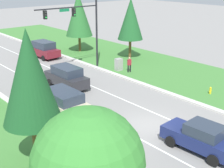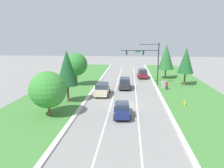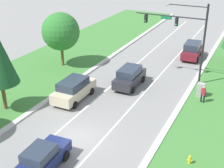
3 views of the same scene
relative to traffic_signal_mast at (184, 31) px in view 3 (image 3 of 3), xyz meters
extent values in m
plane|color=gray|center=(-4.10, -13.73, -5.41)|extent=(160.00, 160.00, 0.00)
cube|color=beige|center=(1.55, -13.73, -5.33)|extent=(0.50, 90.00, 0.15)
cube|color=beige|center=(-9.75, -13.73, -5.33)|extent=(0.50, 90.00, 0.15)
cube|color=white|center=(-5.90, -13.73, -5.40)|extent=(0.14, 81.00, 0.01)
cube|color=white|center=(-2.30, -13.73, -5.40)|extent=(0.14, 81.00, 0.01)
cylinder|color=black|center=(2.00, 0.01, -1.32)|extent=(0.20, 0.20, 8.17)
cylinder|color=black|center=(-1.56, 0.01, 1.29)|extent=(7.13, 0.12, 0.12)
cube|color=#147042|center=(-1.92, 0.01, 1.07)|extent=(1.10, 0.04, 0.28)
cylinder|color=black|center=(0.04, 0.01, 2.44)|extent=(3.92, 0.09, 0.09)
ellipsoid|color=gray|center=(-1.92, 0.01, 2.39)|extent=(0.56, 0.28, 0.20)
cube|color=black|center=(-0.85, 0.01, 0.79)|extent=(0.28, 0.32, 0.80)
sphere|color=#2D2D2D|center=(-0.85, -0.16, 1.03)|extent=(0.16, 0.16, 0.16)
sphere|color=#2D2D2D|center=(-0.85, -0.16, 0.79)|extent=(0.16, 0.16, 0.16)
sphere|color=#23D647|center=(-0.85, -0.16, 0.56)|extent=(0.16, 0.16, 0.16)
cube|color=black|center=(-4.06, 0.01, 0.79)|extent=(0.28, 0.32, 0.80)
sphere|color=#2D2D2D|center=(-4.06, -0.16, 1.03)|extent=(0.16, 0.16, 0.16)
sphere|color=#2D2D2D|center=(-4.06, -0.16, 0.79)|extent=(0.16, 0.16, 0.16)
sphere|color=#23D647|center=(-4.06, -0.16, 0.56)|extent=(0.16, 0.16, 0.16)
cube|color=#28282D|center=(-4.25, -3.50, -4.62)|extent=(1.96, 4.65, 0.93)
cube|color=#283342|center=(-4.25, -3.61, -3.79)|extent=(1.74, 2.80, 0.74)
cylinder|color=black|center=(-3.34, -2.05, -5.08)|extent=(0.25, 0.65, 0.65)
cylinder|color=black|center=(-5.20, -2.08, -5.08)|extent=(0.25, 0.65, 0.65)
cylinder|color=black|center=(-3.30, -4.92, -5.08)|extent=(0.25, 0.65, 0.65)
cylinder|color=black|center=(-5.15, -4.95, -5.08)|extent=(0.25, 0.65, 0.65)
cube|color=beige|center=(-7.75, -8.41, -4.61)|extent=(2.08, 4.99, 0.93)
cube|color=#283342|center=(-7.75, -8.54, -3.79)|extent=(1.86, 3.00, 0.70)
cylinder|color=black|center=(-6.77, -6.86, -5.08)|extent=(0.25, 0.67, 0.66)
cylinder|color=black|center=(-8.76, -6.88, -5.08)|extent=(0.25, 0.67, 0.66)
cylinder|color=black|center=(-6.74, -9.95, -5.08)|extent=(0.25, 0.67, 0.66)
cylinder|color=black|center=(-8.73, -9.97, -5.08)|extent=(0.25, 0.67, 0.66)
cube|color=maroon|center=(-0.49, 7.59, -4.65)|extent=(2.16, 4.81, 0.86)
cube|color=#283342|center=(-0.49, 7.48, -3.80)|extent=(1.88, 2.91, 0.85)
cylinder|color=black|center=(0.39, 9.10, -5.08)|extent=(0.27, 0.67, 0.66)
cylinder|color=black|center=(-1.51, 9.01, -5.08)|extent=(0.27, 0.67, 0.66)
cylinder|color=black|center=(0.53, 6.18, -5.08)|extent=(0.27, 0.67, 0.66)
cylinder|color=black|center=(-1.38, 6.09, -5.08)|extent=(0.27, 0.67, 0.66)
cube|color=navy|center=(-4.20, -17.73, -4.69)|extent=(1.99, 4.60, 0.76)
cube|color=#283342|center=(-4.19, -18.00, -3.98)|extent=(1.68, 2.11, 0.65)
cylinder|color=black|center=(-3.43, -16.28, -5.06)|extent=(0.28, 0.70, 0.69)
cylinder|color=black|center=(-5.13, -16.38, -5.06)|extent=(0.28, 0.70, 0.69)
cube|color=#9E9E99|center=(2.74, -2.79, -4.72)|extent=(0.70, 0.60, 1.37)
cylinder|color=black|center=(3.04, -3.94, -4.99)|extent=(0.14, 0.14, 0.84)
cylinder|color=black|center=(3.30, -4.00, -4.99)|extent=(0.14, 0.14, 0.84)
cube|color=maroon|center=(3.17, -3.97, -4.27)|extent=(0.42, 0.30, 0.60)
sphere|color=tan|center=(3.17, -3.97, -3.83)|extent=(0.22, 0.22, 0.22)
cylinder|color=gold|center=(4.17, -13.05, -5.13)|extent=(0.20, 0.20, 0.55)
sphere|color=gold|center=(4.17, -13.05, -4.80)|extent=(0.18, 0.18, 0.18)
cylinder|color=gold|center=(4.05, -13.05, -5.11)|extent=(0.10, 0.09, 0.09)
cylinder|color=gold|center=(4.29, -13.05, -5.11)|extent=(0.10, 0.09, 0.09)
cylinder|color=brown|center=(-13.55, -1.78, -4.15)|extent=(0.32, 0.32, 2.51)
sphere|color=#2D752D|center=(-13.55, -1.78, -1.28)|extent=(4.31, 4.31, 4.31)
cylinder|color=brown|center=(-12.09, -12.76, -4.14)|extent=(0.32, 0.32, 2.54)
camera|label=1|loc=(-18.51, -26.62, 4.44)|focal=50.00mm
camera|label=2|loc=(-3.30, -42.24, 3.71)|focal=35.00mm
camera|label=3|loc=(6.86, -30.17, 8.10)|focal=50.00mm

